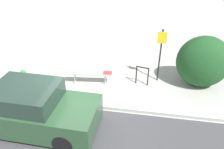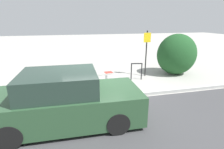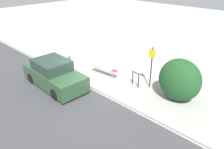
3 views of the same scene
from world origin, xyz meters
name	(u,v)px [view 2 (image 2 of 3)]	position (x,y,z in m)	size (l,w,h in m)	color
ground_plane	(98,100)	(0.00, 0.00, 0.00)	(60.00, 60.00, 0.00)	#ADAAA3
curb	(98,98)	(0.00, 0.00, 0.07)	(60.00, 0.20, 0.13)	#B7B7B2
bench	(93,75)	(0.02, 1.55, 0.47)	(1.87, 0.51, 0.53)	#99999E
bike_rack	(136,70)	(2.18, 1.83, 0.50)	(0.55, 0.16, 0.83)	black
sign_post	(146,49)	(2.83, 2.27, 1.38)	(0.36, 0.08, 2.30)	black
fire_hydrant	(25,87)	(-2.59, 0.86, 0.41)	(0.36, 0.22, 0.77)	#338C3F
shrub_hedge	(177,54)	(4.54, 2.23, 1.06)	(2.10, 1.69, 2.13)	#1E4C23
parked_car_near	(66,101)	(-1.09, -1.26, 0.67)	(4.07, 1.84, 1.50)	black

